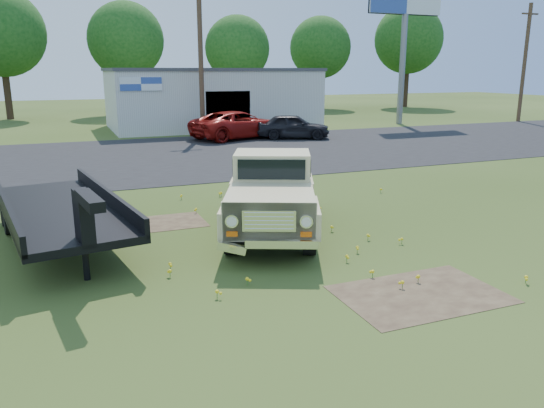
% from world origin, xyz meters
% --- Properties ---
extents(ground, '(140.00, 140.00, 0.00)m').
position_xyz_m(ground, '(0.00, 0.00, 0.00)').
color(ground, '#2F4014').
rests_on(ground, ground).
extents(asphalt_lot, '(90.00, 14.00, 0.02)m').
position_xyz_m(asphalt_lot, '(0.00, 15.00, 0.00)').
color(asphalt_lot, black).
rests_on(asphalt_lot, ground).
extents(dirt_patch_a, '(3.00, 2.00, 0.01)m').
position_xyz_m(dirt_patch_a, '(1.50, -3.00, 0.00)').
color(dirt_patch_a, '#433224').
rests_on(dirt_patch_a, ground).
extents(dirt_patch_b, '(2.20, 1.60, 0.01)m').
position_xyz_m(dirt_patch_b, '(-2.00, 3.50, 0.00)').
color(dirt_patch_b, '#433224').
rests_on(dirt_patch_b, ground).
extents(commercial_building, '(14.20, 8.20, 4.15)m').
position_xyz_m(commercial_building, '(6.00, 26.99, 2.10)').
color(commercial_building, beige).
rests_on(commercial_building, ground).
extents(billboard, '(6.10, 0.45, 11.05)m').
position_xyz_m(billboard, '(20.00, 24.04, 8.54)').
color(billboard, slate).
rests_on(billboard, ground).
extents(utility_pole_mid, '(1.60, 0.30, 9.00)m').
position_xyz_m(utility_pole_mid, '(4.00, 22.00, 4.60)').
color(utility_pole_mid, '#3F2A1D').
rests_on(utility_pole_mid, ground).
extents(utility_pole_east, '(1.60, 0.30, 9.00)m').
position_xyz_m(utility_pole_east, '(30.00, 22.00, 4.60)').
color(utility_pole_east, '#3F2A1D').
rests_on(utility_pole_east, ground).
extents(treeline_c, '(7.04, 7.04, 10.47)m').
position_xyz_m(treeline_c, '(-8.00, 39.50, 6.93)').
color(treeline_c, '#342317').
rests_on(treeline_c, ground).
extents(treeline_d, '(6.72, 6.72, 10.00)m').
position_xyz_m(treeline_d, '(2.00, 40.50, 6.62)').
color(treeline_d, '#342317').
rests_on(treeline_d, ground).
extents(treeline_e, '(6.08, 6.08, 9.04)m').
position_xyz_m(treeline_e, '(12.00, 39.00, 5.98)').
color(treeline_e, '#342317').
rests_on(treeline_e, ground).
extents(treeline_f, '(6.40, 6.40, 9.52)m').
position_xyz_m(treeline_f, '(22.00, 41.50, 6.30)').
color(treeline_f, '#342317').
rests_on(treeline_f, ground).
extents(treeline_g, '(7.36, 7.36, 10.95)m').
position_xyz_m(treeline_g, '(32.00, 40.00, 7.25)').
color(treeline_g, '#342317').
rests_on(treeline_g, ground).
extents(vintage_pickup_truck, '(4.28, 6.09, 2.06)m').
position_xyz_m(vintage_pickup_truck, '(0.45, 1.69, 1.03)').
color(vintage_pickup_truck, tan).
rests_on(vintage_pickup_truck, ground).
extents(flatbed_trailer, '(3.36, 7.23, 1.90)m').
position_xyz_m(flatbed_trailer, '(-4.56, 2.66, 0.95)').
color(flatbed_trailer, black).
rests_on(flatbed_trailer, ground).
extents(red_pickup, '(6.42, 4.36, 1.63)m').
position_xyz_m(red_pickup, '(5.65, 19.99, 0.82)').
color(red_pickup, maroon).
rests_on(red_pickup, ground).
extents(dark_sedan, '(4.65, 3.23, 1.47)m').
position_xyz_m(dark_sedan, '(8.68, 18.70, 0.73)').
color(dark_sedan, black).
rests_on(dark_sedan, ground).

